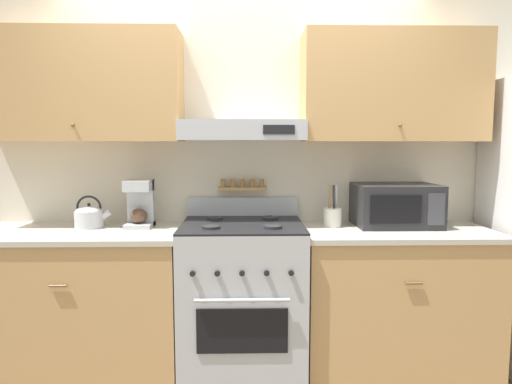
{
  "coord_description": "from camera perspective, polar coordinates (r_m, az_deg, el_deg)",
  "views": [
    {
      "loc": [
        0.02,
        -2.54,
        1.47
      ],
      "look_at": [
        0.09,
        0.28,
        1.17
      ],
      "focal_mm": 32.0,
      "sensor_mm": 36.0,
      "label": 1
    }
  ],
  "objects": [
    {
      "name": "counter_right",
      "position": [
        3.22,
        16.86,
        -12.47
      ],
      "size": [
        1.22,
        0.69,
        0.92
      ],
      "color": "tan",
      "rests_on": "ground_plane"
    },
    {
      "name": "utensil_crock",
      "position": [
        3.08,
        9.56,
        -3.02
      ],
      "size": [
        0.12,
        0.12,
        0.28
      ],
      "color": "silver",
      "rests_on": "counter_right"
    },
    {
      "name": "wall_back",
      "position": [
        3.18,
        -2.14,
        6.26
      ],
      "size": [
        5.2,
        0.46,
        2.55
      ],
      "color": "beige",
      "rests_on": "ground_plane"
    },
    {
      "name": "counter_left",
      "position": [
        3.24,
        -21.04,
        -12.45
      ],
      "size": [
        1.32,
        0.69,
        0.92
      ],
      "color": "tan",
      "rests_on": "ground_plane"
    },
    {
      "name": "tea_kettle",
      "position": [
        3.19,
        -20.07,
        -2.83
      ],
      "size": [
        0.24,
        0.19,
        0.21
      ],
      "color": "#B7B7BC",
      "rests_on": "counter_left"
    },
    {
      "name": "microwave",
      "position": [
        3.2,
        17.03,
        -1.57
      ],
      "size": [
        0.53,
        0.41,
        0.28
      ],
      "color": "#232326",
      "rests_on": "counter_right"
    },
    {
      "name": "coffee_maker",
      "position": [
        3.12,
        -14.29,
        -1.39
      ],
      "size": [
        0.17,
        0.2,
        0.31
      ],
      "color": "#ADAFB5",
      "rests_on": "counter_left"
    },
    {
      "name": "stove_range",
      "position": [
        3.03,
        -1.7,
        -12.86
      ],
      "size": [
        0.77,
        0.73,
        1.09
      ],
      "color": "#ADAFB5",
      "rests_on": "ground_plane"
    }
  ]
}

